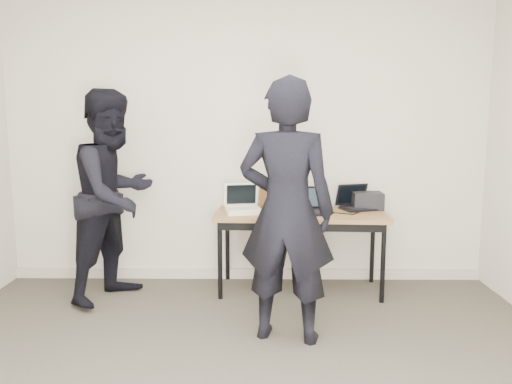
{
  "coord_description": "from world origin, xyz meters",
  "views": [
    {
      "loc": [
        0.15,
        -2.44,
        1.56
      ],
      "look_at": [
        0.1,
        1.6,
        0.95
      ],
      "focal_mm": 35.0,
      "sensor_mm": 36.0,
      "label": 1
    }
  ],
  "objects_px": {
    "laptop_center": "(307,207)",
    "laptop_right": "(356,203)",
    "laptop_beige": "(243,207)",
    "leather_satchel": "(280,194)",
    "equipment_box": "(367,201)",
    "desk": "(300,219)",
    "person_observer": "(115,196)",
    "person_typist": "(286,212)"
  },
  "relations": [
    {
      "from": "laptop_right",
      "to": "person_typist",
      "type": "distance_m",
      "value": 1.37
    },
    {
      "from": "laptop_right",
      "to": "person_observer",
      "type": "xyz_separation_m",
      "value": [
        -2.12,
        -0.37,
        0.13
      ]
    },
    {
      "from": "person_typist",
      "to": "person_observer",
      "type": "distance_m",
      "value": 1.63
    },
    {
      "from": "laptop_beige",
      "to": "equipment_box",
      "type": "distance_m",
      "value": 1.16
    },
    {
      "from": "desk",
      "to": "laptop_center",
      "type": "xyz_separation_m",
      "value": [
        0.05,
        -0.01,
        0.11
      ]
    },
    {
      "from": "laptop_center",
      "to": "laptop_right",
      "type": "height_order",
      "value": "laptop_center"
    },
    {
      "from": "laptop_center",
      "to": "laptop_beige",
      "type": "bearing_deg",
      "value": 179.82
    },
    {
      "from": "laptop_right",
      "to": "laptop_center",
      "type": "bearing_deg",
      "value": -176.45
    },
    {
      "from": "equipment_box",
      "to": "person_typist",
      "type": "bearing_deg",
      "value": -124.6
    },
    {
      "from": "laptop_beige",
      "to": "equipment_box",
      "type": "bearing_deg",
      "value": -2.32
    },
    {
      "from": "person_typist",
      "to": "desk",
      "type": "bearing_deg",
      "value": -87.91
    },
    {
      "from": "desk",
      "to": "laptop_beige",
      "type": "bearing_deg",
      "value": -179.05
    },
    {
      "from": "leather_satchel",
      "to": "equipment_box",
      "type": "height_order",
      "value": "leather_satchel"
    },
    {
      "from": "laptop_center",
      "to": "laptop_right",
      "type": "bearing_deg",
      "value": 24.77
    },
    {
      "from": "laptop_beige",
      "to": "person_typist",
      "type": "relative_size",
      "value": 0.2
    },
    {
      "from": "desk",
      "to": "equipment_box",
      "type": "xyz_separation_m",
      "value": [
        0.63,
        0.19,
        0.14
      ]
    },
    {
      "from": "laptop_beige",
      "to": "laptop_center",
      "type": "height_order",
      "value": "laptop_beige"
    },
    {
      "from": "laptop_center",
      "to": "person_typist",
      "type": "height_order",
      "value": "person_typist"
    },
    {
      "from": "leather_satchel",
      "to": "person_typist",
      "type": "distance_m",
      "value": 1.2
    },
    {
      "from": "desk",
      "to": "equipment_box",
      "type": "relative_size",
      "value": 5.75
    },
    {
      "from": "equipment_box",
      "to": "person_observer",
      "type": "distance_m",
      "value": 2.26
    },
    {
      "from": "laptop_right",
      "to": "person_observer",
      "type": "relative_size",
      "value": 0.21
    },
    {
      "from": "laptop_center",
      "to": "equipment_box",
      "type": "relative_size",
      "value": 1.15
    },
    {
      "from": "desk",
      "to": "person_typist",
      "type": "relative_size",
      "value": 0.84
    },
    {
      "from": "laptop_beige",
      "to": "leather_satchel",
      "type": "xyz_separation_m",
      "value": [
        0.33,
        0.21,
        0.08
      ]
    },
    {
      "from": "leather_satchel",
      "to": "laptop_right",
      "type": "bearing_deg",
      "value": -1.07
    },
    {
      "from": "laptop_right",
      "to": "person_observer",
      "type": "bearing_deg",
      "value": 170.9
    },
    {
      "from": "laptop_beige",
      "to": "laptop_center",
      "type": "distance_m",
      "value": 0.56
    },
    {
      "from": "laptop_beige",
      "to": "leather_satchel",
      "type": "height_order",
      "value": "leather_satchel"
    },
    {
      "from": "leather_satchel",
      "to": "person_observer",
      "type": "height_order",
      "value": "person_observer"
    },
    {
      "from": "desk",
      "to": "person_observer",
      "type": "bearing_deg",
      "value": -170.67
    },
    {
      "from": "laptop_beige",
      "to": "laptop_right",
      "type": "distance_m",
      "value": 1.05
    },
    {
      "from": "equipment_box",
      "to": "person_typist",
      "type": "height_order",
      "value": "person_typist"
    },
    {
      "from": "desk",
      "to": "equipment_box",
      "type": "bearing_deg",
      "value": 19.84
    },
    {
      "from": "laptop_beige",
      "to": "person_typist",
      "type": "xyz_separation_m",
      "value": [
        0.34,
        -0.99,
        0.15
      ]
    },
    {
      "from": "laptop_center",
      "to": "person_observer",
      "type": "relative_size",
      "value": 0.17
    },
    {
      "from": "equipment_box",
      "to": "person_typist",
      "type": "relative_size",
      "value": 0.15
    },
    {
      "from": "laptop_right",
      "to": "equipment_box",
      "type": "height_order",
      "value": "laptop_right"
    },
    {
      "from": "laptop_right",
      "to": "leather_satchel",
      "type": "xyz_separation_m",
      "value": [
        -0.71,
        0.04,
        0.08
      ]
    },
    {
      "from": "leather_satchel",
      "to": "equipment_box",
      "type": "relative_size",
      "value": 1.37
    },
    {
      "from": "leather_satchel",
      "to": "equipment_box",
      "type": "xyz_separation_m",
      "value": [
        0.81,
        -0.04,
        -0.05
      ]
    },
    {
      "from": "laptop_beige",
      "to": "laptop_right",
      "type": "height_order",
      "value": "laptop_beige"
    }
  ]
}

